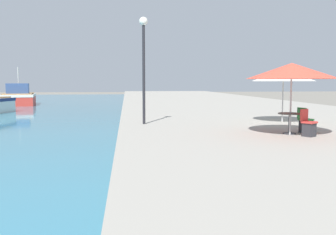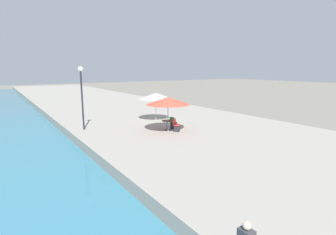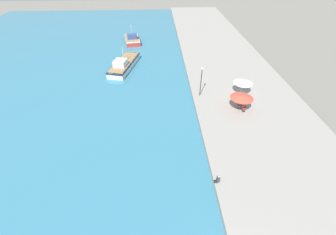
{
  "view_description": "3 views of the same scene",
  "coord_description": "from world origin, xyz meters",
  "px_view_note": "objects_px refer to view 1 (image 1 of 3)",
  "views": [
    {
      "loc": [
        0.32,
        7.84,
        2.46
      ],
      "look_at": [
        1.5,
        18.46,
        1.44
      ],
      "focal_mm": 40.0,
      "sensor_mm": 36.0,
      "label": 1
    },
    {
      "loc": [
        -4.24,
        4.91,
        5.04
      ],
      "look_at": [
        5.91,
        20.07,
        1.64
      ],
      "focal_mm": 28.0,
      "sensor_mm": 36.0,
      "label": 2
    },
    {
      "loc": [
        -5.07,
        -4.51,
        18.86
      ],
      "look_at": [
        -4.0,
        18.0,
        1.24
      ],
      "focal_mm": 24.0,
      "sensor_mm": 36.0,
      "label": 3
    }
  ],
  "objects_px": {
    "fishing_boat_mid": "(19,97)",
    "cafe_umbrella_white": "(283,76)",
    "cafe_chair_left": "(308,127)",
    "lamppost": "(144,52)",
    "cafe_table": "(290,119)",
    "cafe_chair_right": "(305,124)",
    "cafe_umbrella_pink": "(292,71)"
  },
  "relations": [
    {
      "from": "cafe_umbrella_pink",
      "to": "lamppost",
      "type": "bearing_deg",
      "value": 141.11
    },
    {
      "from": "fishing_boat_mid",
      "to": "cafe_umbrella_white",
      "type": "relative_size",
      "value": 2.36
    },
    {
      "from": "fishing_boat_mid",
      "to": "cafe_table",
      "type": "distance_m",
      "value": 33.3
    },
    {
      "from": "cafe_chair_left",
      "to": "cafe_umbrella_white",
      "type": "bearing_deg",
      "value": -135.0
    },
    {
      "from": "cafe_table",
      "to": "cafe_chair_right",
      "type": "relative_size",
      "value": 0.88
    },
    {
      "from": "fishing_boat_mid",
      "to": "cafe_chair_left",
      "type": "relative_size",
      "value": 7.35
    },
    {
      "from": "cafe_table",
      "to": "lamppost",
      "type": "bearing_deg",
      "value": 142.85
    },
    {
      "from": "cafe_table",
      "to": "cafe_chair_left",
      "type": "bearing_deg",
      "value": -57.81
    },
    {
      "from": "cafe_table",
      "to": "cafe_umbrella_pink",
      "type": "bearing_deg",
      "value": -109.57
    },
    {
      "from": "lamppost",
      "to": "cafe_chair_right",
      "type": "bearing_deg",
      "value": -31.96
    },
    {
      "from": "fishing_boat_mid",
      "to": "lamppost",
      "type": "distance_m",
      "value": 27.85
    },
    {
      "from": "cafe_umbrella_white",
      "to": "cafe_chair_left",
      "type": "distance_m",
      "value": 4.95
    },
    {
      "from": "cafe_chair_right",
      "to": "lamppost",
      "type": "distance_m",
      "value": 7.15
    },
    {
      "from": "fishing_boat_mid",
      "to": "cafe_chair_left",
      "type": "height_order",
      "value": "fishing_boat_mid"
    },
    {
      "from": "lamppost",
      "to": "cafe_umbrella_pink",
      "type": "bearing_deg",
      "value": -38.89
    },
    {
      "from": "cafe_umbrella_pink",
      "to": "lamppost",
      "type": "distance_m",
      "value": 6.29
    },
    {
      "from": "cafe_chair_left",
      "to": "cafe_chair_right",
      "type": "distance_m",
      "value": 0.89
    },
    {
      "from": "fishing_boat_mid",
      "to": "lamppost",
      "type": "xyz_separation_m",
      "value": [
        12.08,
        -24.92,
        2.9
      ]
    },
    {
      "from": "cafe_chair_left",
      "to": "cafe_chair_right",
      "type": "bearing_deg",
      "value": -141.91
    },
    {
      "from": "fishing_boat_mid",
      "to": "cafe_chair_right",
      "type": "height_order",
      "value": "fishing_boat_mid"
    },
    {
      "from": "cafe_table",
      "to": "fishing_boat_mid",
      "type": "bearing_deg",
      "value": 120.68
    },
    {
      "from": "cafe_umbrella_white",
      "to": "cafe_chair_left",
      "type": "bearing_deg",
      "value": -102.81
    },
    {
      "from": "cafe_umbrella_pink",
      "to": "cafe_chair_right",
      "type": "relative_size",
      "value": 3.37
    },
    {
      "from": "fishing_boat_mid",
      "to": "cafe_umbrella_white",
      "type": "distance_m",
      "value": 30.89
    },
    {
      "from": "cafe_umbrella_pink",
      "to": "cafe_chair_left",
      "type": "distance_m",
      "value": 1.97
    },
    {
      "from": "cafe_chair_left",
      "to": "cafe_umbrella_pink",
      "type": "bearing_deg",
      "value": -75.48
    },
    {
      "from": "cafe_umbrella_white",
      "to": "cafe_chair_left",
      "type": "xyz_separation_m",
      "value": [
        -1.03,
        -4.51,
        -1.78
      ]
    },
    {
      "from": "cafe_chair_left",
      "to": "lamppost",
      "type": "xyz_separation_m",
      "value": [
        -5.3,
        4.33,
        2.77
      ]
    },
    {
      "from": "cafe_umbrella_pink",
      "to": "cafe_table",
      "type": "bearing_deg",
      "value": 70.43
    },
    {
      "from": "cafe_umbrella_white",
      "to": "fishing_boat_mid",
      "type": "bearing_deg",
      "value": 126.64
    },
    {
      "from": "lamppost",
      "to": "cafe_table",
      "type": "bearing_deg",
      "value": -37.15
    },
    {
      "from": "cafe_umbrella_white",
      "to": "cafe_chair_left",
      "type": "relative_size",
      "value": 3.11
    }
  ]
}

